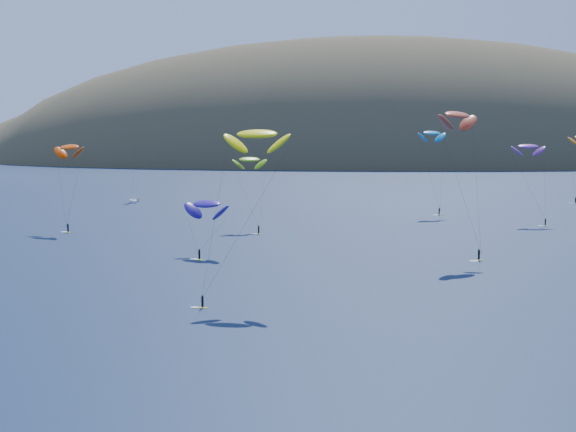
# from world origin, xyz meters

# --- Properties ---
(island) EXTENTS (730.00, 300.00, 210.00)m
(island) POSITION_xyz_m (39.40, 562.36, -10.74)
(island) COLOR #3D3526
(island) RESTS_ON ground
(sailboat) EXTENTS (8.97, 7.88, 10.72)m
(sailboat) POSITION_xyz_m (-70.50, 202.65, 0.91)
(sailboat) COLOR silver
(sailboat) RESTS_ON ground
(kitesurfer_1) EXTENTS (9.81, 10.47, 21.66)m
(kitesurfer_1) POSITION_xyz_m (-66.51, 131.40, 19.10)
(kitesurfer_1) COLOR #F2F61B
(kitesurfer_1) RESTS_ON ground
(kitesurfer_2) EXTENTS (11.51, 12.18, 24.90)m
(kitesurfer_2) POSITION_xyz_m (-15.54, 60.29, 22.42)
(kitesurfer_2) COLOR #F2F61B
(kitesurfer_2) RESTS_ON ground
(kitesurfer_3) EXTENTS (8.47, 13.85, 18.40)m
(kitesurfer_3) POSITION_xyz_m (-25.24, 136.28, 16.20)
(kitesurfer_3) COLOR #F2F61B
(kitesurfer_3) RESTS_ON ground
(kitesurfer_4) EXTENTS (9.15, 7.45, 24.67)m
(kitesurfer_4) POSITION_xyz_m (20.79, 171.90, 22.28)
(kitesurfer_4) COLOR #F2F61B
(kitesurfer_4) RESTS_ON ground
(kitesurfer_6) EXTENTS (8.48, 10.16, 21.32)m
(kitesurfer_6) POSITION_xyz_m (42.59, 153.48, 19.02)
(kitesurfer_6) COLOR #F2F61B
(kitesurfer_6) RESTS_ON ground
(kitesurfer_9) EXTENTS (9.89, 10.55, 28.42)m
(kitesurfer_9) POSITION_xyz_m (16.92, 96.99, 25.70)
(kitesurfer_9) COLOR #F2F61B
(kitesurfer_9) RESTS_ON ground
(kitesurfer_10) EXTENTS (10.38, 11.07, 12.14)m
(kitesurfer_10) POSITION_xyz_m (-28.59, 95.55, 9.49)
(kitesurfer_10) COLOR #F2F61B
(kitesurfer_10) RESTS_ON ground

